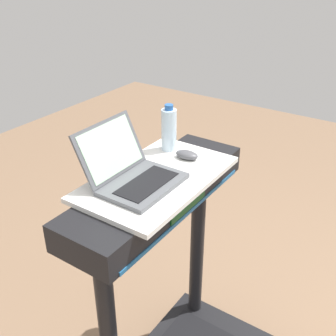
# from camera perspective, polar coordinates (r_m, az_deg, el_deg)

# --- Properties ---
(desk_board) EXTENTS (0.64, 0.38, 0.02)m
(desk_board) POSITION_cam_1_polar(r_m,az_deg,el_deg) (1.60, -1.49, -1.42)
(desk_board) COLOR white
(desk_board) RESTS_ON treadmill_base
(laptop) EXTENTS (0.31, 0.31, 0.21)m
(laptop) POSITION_cam_1_polar(r_m,az_deg,el_deg) (1.53, -4.91, -0.59)
(laptop) COLOR #515459
(laptop) RESTS_ON desk_board
(computer_mouse) EXTENTS (0.07, 0.10, 0.03)m
(computer_mouse) POSITION_cam_1_polar(r_m,az_deg,el_deg) (1.72, 2.62, 1.84)
(computer_mouse) COLOR #4C4C51
(computer_mouse) RESTS_ON desk_board
(water_bottle) EXTENTS (0.07, 0.07, 0.20)m
(water_bottle) POSITION_cam_1_polar(r_m,az_deg,el_deg) (1.77, 0.13, 5.40)
(water_bottle) COLOR silver
(water_bottle) RESTS_ON desk_board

